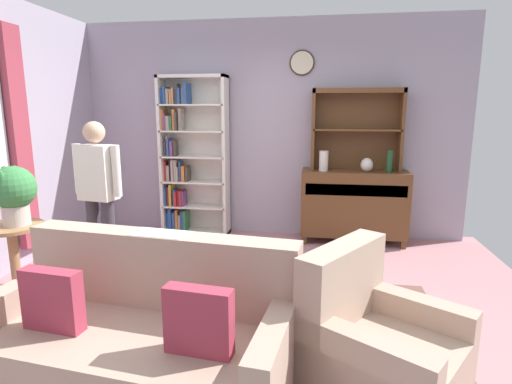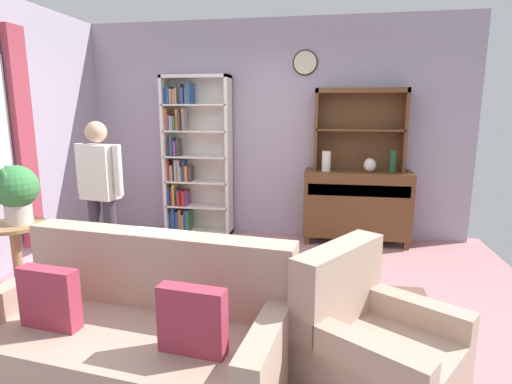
{
  "view_description": "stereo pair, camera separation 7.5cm",
  "coord_description": "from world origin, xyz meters",
  "px_view_note": "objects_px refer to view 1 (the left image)",
  "views": [
    {
      "loc": [
        0.65,
        -3.31,
        1.67
      ],
      "look_at": [
        0.1,
        0.2,
        0.95
      ],
      "focal_mm": 28.82,
      "sensor_mm": 36.0,
      "label": 1
    },
    {
      "loc": [
        0.72,
        -3.3,
        1.67
      ],
      "look_at": [
        0.1,
        0.2,
        0.95
      ],
      "focal_mm": 28.82,
      "sensor_mm": 36.0,
      "label": 2
    }
  ],
  "objects_px": {
    "armchair_floral": "(378,351)",
    "person_reading": "(98,190)",
    "plant_stand": "(14,255)",
    "coffee_table": "(181,275)",
    "vase_round": "(367,165)",
    "bottle_wine": "(389,161)",
    "sideboard": "(354,203)",
    "potted_plant_large": "(13,191)",
    "sideboard_hutch": "(357,118)",
    "book_stack": "(166,260)",
    "bookshelf": "(189,157)",
    "vase_tall": "(324,161)",
    "couch_floral": "(142,341)"
  },
  "relations": [
    {
      "from": "vase_round",
      "to": "plant_stand",
      "type": "bearing_deg",
      "value": -146.52
    },
    {
      "from": "armchair_floral",
      "to": "person_reading",
      "type": "xyz_separation_m",
      "value": [
        -2.45,
        1.34,
        0.62
      ]
    },
    {
      "from": "bookshelf",
      "to": "vase_round",
      "type": "bearing_deg",
      "value": -3.73
    },
    {
      "from": "bookshelf",
      "to": "sideboard",
      "type": "xyz_separation_m",
      "value": [
        2.17,
        -0.08,
        -0.53
      ]
    },
    {
      "from": "plant_stand",
      "to": "potted_plant_large",
      "type": "height_order",
      "value": "potted_plant_large"
    },
    {
      "from": "potted_plant_large",
      "to": "person_reading",
      "type": "xyz_separation_m",
      "value": [
        0.47,
        0.53,
        -0.09
      ]
    },
    {
      "from": "vase_round",
      "to": "person_reading",
      "type": "bearing_deg",
      "value": -149.87
    },
    {
      "from": "couch_floral",
      "to": "armchair_floral",
      "type": "height_order",
      "value": "couch_floral"
    },
    {
      "from": "bottle_wine",
      "to": "plant_stand",
      "type": "height_order",
      "value": "bottle_wine"
    },
    {
      "from": "bookshelf",
      "to": "bottle_wine",
      "type": "bearing_deg",
      "value": -3.85
    },
    {
      "from": "bookshelf",
      "to": "armchair_floral",
      "type": "height_order",
      "value": "bookshelf"
    },
    {
      "from": "vase_tall",
      "to": "couch_floral",
      "type": "bearing_deg",
      "value": -109.56
    },
    {
      "from": "bottle_wine",
      "to": "potted_plant_large",
      "type": "relative_size",
      "value": 0.53
    },
    {
      "from": "sideboard",
      "to": "plant_stand",
      "type": "bearing_deg",
      "value": -144.56
    },
    {
      "from": "vase_round",
      "to": "person_reading",
      "type": "relative_size",
      "value": 0.11
    },
    {
      "from": "bottle_wine",
      "to": "person_reading",
      "type": "relative_size",
      "value": 0.17
    },
    {
      "from": "armchair_floral",
      "to": "potted_plant_large",
      "type": "height_order",
      "value": "potted_plant_large"
    },
    {
      "from": "armchair_floral",
      "to": "potted_plant_large",
      "type": "distance_m",
      "value": 3.11
    },
    {
      "from": "bookshelf",
      "to": "sideboard_hutch",
      "type": "height_order",
      "value": "bookshelf"
    },
    {
      "from": "vase_tall",
      "to": "plant_stand",
      "type": "xyz_separation_m",
      "value": [
        -2.64,
        -2.08,
        -0.62
      ]
    },
    {
      "from": "sideboard_hutch",
      "to": "vase_round",
      "type": "height_order",
      "value": "sideboard_hutch"
    },
    {
      "from": "vase_round",
      "to": "armchair_floral",
      "type": "height_order",
      "value": "vase_round"
    },
    {
      "from": "sideboard",
      "to": "couch_floral",
      "type": "height_order",
      "value": "sideboard"
    },
    {
      "from": "bottle_wine",
      "to": "coffee_table",
      "type": "distance_m",
      "value": 2.92
    },
    {
      "from": "armchair_floral",
      "to": "person_reading",
      "type": "height_order",
      "value": "person_reading"
    },
    {
      "from": "sideboard_hutch",
      "to": "vase_round",
      "type": "xyz_separation_m",
      "value": [
        0.13,
        -0.18,
        -0.55
      ]
    },
    {
      "from": "sideboard",
      "to": "book_stack",
      "type": "distance_m",
      "value": 2.72
    },
    {
      "from": "sideboard",
      "to": "vase_round",
      "type": "relative_size",
      "value": 7.65
    },
    {
      "from": "vase_tall",
      "to": "sideboard_hutch",
      "type": "bearing_deg",
      "value": 25.89
    },
    {
      "from": "sideboard_hutch",
      "to": "person_reading",
      "type": "relative_size",
      "value": 0.71
    },
    {
      "from": "potted_plant_large",
      "to": "vase_tall",
      "type": "bearing_deg",
      "value": 38.32
    },
    {
      "from": "person_reading",
      "to": "book_stack",
      "type": "height_order",
      "value": "person_reading"
    },
    {
      "from": "plant_stand",
      "to": "coffee_table",
      "type": "height_order",
      "value": "plant_stand"
    },
    {
      "from": "bottle_wine",
      "to": "plant_stand",
      "type": "relative_size",
      "value": 0.39
    },
    {
      "from": "bookshelf",
      "to": "vase_tall",
      "type": "relative_size",
      "value": 8.45
    },
    {
      "from": "couch_floral",
      "to": "potted_plant_large",
      "type": "height_order",
      "value": "potted_plant_large"
    },
    {
      "from": "plant_stand",
      "to": "coffee_table",
      "type": "relative_size",
      "value": 0.87
    },
    {
      "from": "bookshelf",
      "to": "vase_round",
      "type": "distance_m",
      "value": 2.3
    },
    {
      "from": "vase_round",
      "to": "potted_plant_large",
      "type": "height_order",
      "value": "potted_plant_large"
    },
    {
      "from": "vase_round",
      "to": "sideboard",
      "type": "bearing_deg",
      "value": 152.83
    },
    {
      "from": "vase_round",
      "to": "person_reading",
      "type": "height_order",
      "value": "person_reading"
    },
    {
      "from": "bookshelf",
      "to": "sideboard",
      "type": "bearing_deg",
      "value": -2.19
    },
    {
      "from": "person_reading",
      "to": "potted_plant_large",
      "type": "bearing_deg",
      "value": -131.58
    },
    {
      "from": "bottle_wine",
      "to": "sideboard",
      "type": "bearing_deg",
      "value": 167.11
    },
    {
      "from": "sideboard",
      "to": "sideboard_hutch",
      "type": "bearing_deg",
      "value": 90.0
    },
    {
      "from": "sideboard_hutch",
      "to": "book_stack",
      "type": "height_order",
      "value": "sideboard_hutch"
    },
    {
      "from": "couch_floral",
      "to": "armchair_floral",
      "type": "relative_size",
      "value": 1.77
    },
    {
      "from": "plant_stand",
      "to": "bookshelf",
      "type": "bearing_deg",
      "value": 68.86
    },
    {
      "from": "bookshelf",
      "to": "couch_floral",
      "type": "height_order",
      "value": "bookshelf"
    },
    {
      "from": "sideboard_hutch",
      "to": "person_reading",
      "type": "distance_m",
      "value": 3.12
    }
  ]
}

